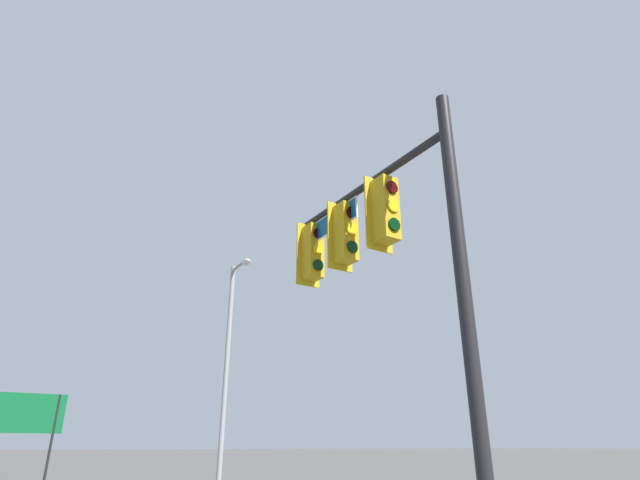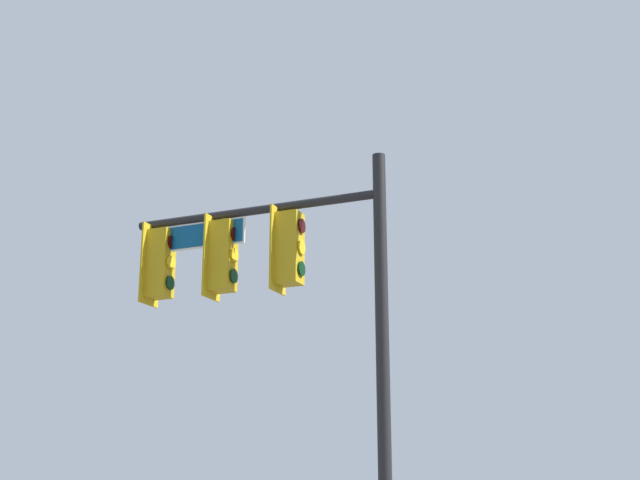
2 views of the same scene
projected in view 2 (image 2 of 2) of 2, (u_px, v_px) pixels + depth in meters
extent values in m
cylinder|color=black|center=(383.00, 379.00, 12.14)|extent=(0.19, 0.19, 6.56)
cylinder|color=black|center=(253.00, 211.00, 13.67)|extent=(4.03, 1.00, 0.13)
cube|color=gold|center=(278.00, 250.00, 13.32)|extent=(0.14, 0.51, 1.30)
cube|color=#B79314|center=(289.00, 249.00, 13.25)|extent=(0.42, 0.39, 1.10)
cylinder|color=#B79314|center=(290.00, 210.00, 13.42)|extent=(0.04, 0.04, 0.12)
cylinder|color=#340503|center=(302.00, 226.00, 13.27)|extent=(0.08, 0.22, 0.22)
cylinder|color=yellow|center=(302.00, 247.00, 13.17)|extent=(0.08, 0.22, 0.22)
cylinder|color=black|center=(301.00, 269.00, 13.08)|extent=(0.08, 0.22, 0.22)
cube|color=gold|center=(212.00, 258.00, 13.74)|extent=(0.14, 0.51, 1.30)
cube|color=#B79314|center=(223.00, 256.00, 13.67)|extent=(0.42, 0.39, 1.10)
cylinder|color=#B79314|center=(224.00, 219.00, 13.84)|extent=(0.04, 0.04, 0.12)
cylinder|color=#340503|center=(235.00, 234.00, 13.69)|extent=(0.08, 0.22, 0.22)
cylinder|color=yellow|center=(234.00, 255.00, 13.60)|extent=(0.08, 0.22, 0.22)
cylinder|color=black|center=(234.00, 276.00, 13.50)|extent=(0.08, 0.22, 0.22)
cube|color=gold|center=(150.00, 265.00, 14.16)|extent=(0.14, 0.51, 1.30)
cube|color=#B79314|center=(160.00, 264.00, 14.09)|extent=(0.42, 0.39, 1.10)
cylinder|color=#B79314|center=(162.00, 227.00, 14.27)|extent=(0.04, 0.04, 0.12)
cylinder|color=#340503|center=(172.00, 242.00, 14.11)|extent=(0.08, 0.22, 0.22)
cylinder|color=yellow|center=(171.00, 262.00, 14.02)|extent=(0.08, 0.22, 0.22)
cylinder|color=black|center=(170.00, 283.00, 13.92)|extent=(0.08, 0.22, 0.22)
cube|color=#0A4C7F|center=(196.00, 236.00, 13.97)|extent=(1.65, 0.40, 0.37)
cube|color=white|center=(196.00, 236.00, 13.97)|extent=(1.70, 0.39, 0.43)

